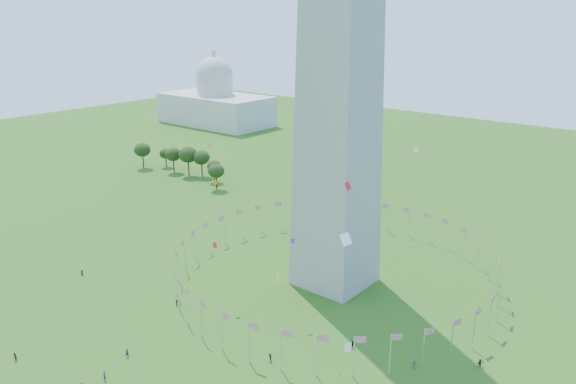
% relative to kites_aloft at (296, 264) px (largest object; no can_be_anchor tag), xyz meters
% --- Properties ---
extents(ground, '(600.00, 600.00, 0.00)m').
position_rel_kites_aloft_xyz_m(ground, '(-10.93, -20.28, -18.89)').
color(ground, '#255313').
rests_on(ground, ground).
extents(flag_ring, '(80.24, 80.24, 9.00)m').
position_rel_kites_aloft_xyz_m(flag_ring, '(-10.93, 29.72, -14.39)').
color(flag_ring, silver).
rests_on(flag_ring, ground).
extents(capitol_building, '(70.00, 35.00, 46.00)m').
position_rel_kites_aloft_xyz_m(capitol_building, '(-190.93, 159.72, 4.11)').
color(capitol_building, beige).
rests_on(capitol_building, ground).
extents(crowd, '(97.56, 58.16, 1.95)m').
position_rel_kites_aloft_xyz_m(crowd, '(-0.39, -13.07, -18.05)').
color(crowd, '#262626').
rests_on(crowd, ground).
extents(kites_aloft, '(89.85, 70.95, 32.71)m').
position_rel_kites_aloft_xyz_m(kites_aloft, '(0.00, 0.00, 0.00)').
color(kites_aloft, white).
rests_on(kites_aloft, ground).
extents(tree_line_west, '(55.19, 15.57, 12.36)m').
position_rel_kites_aloft_xyz_m(tree_line_west, '(-116.85, 70.46, -13.47)').
color(tree_line_west, '#2B4416').
rests_on(tree_line_west, ground).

